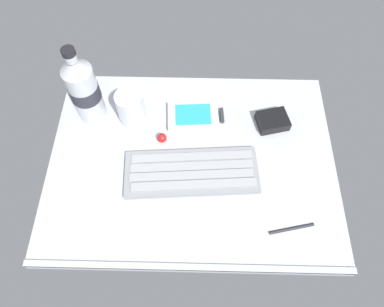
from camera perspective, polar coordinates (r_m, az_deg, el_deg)
The scene contains 8 objects.
ground_plane at distance 79.60cm, azimuth -0.00°, elevation -1.54°, with size 64.00×48.00×2.80cm.
keyboard at distance 76.55cm, azimuth 0.17°, elevation -3.05°, with size 29.69×12.98×1.70cm.
handheld_device at distance 84.25cm, azimuth 0.63°, elevation 6.09°, with size 13.13×8.33×1.50cm.
juice_cup at distance 82.79cm, azimuth -9.83°, elevation 7.21°, with size 6.40×6.40×8.50cm.
water_bottle at distance 82.02cm, azimuth -17.17°, elevation 9.93°, with size 6.73×6.73×20.80cm.
charger_block at distance 85.03cm, azimuth 12.95°, elevation 5.18°, with size 7.00×5.60×2.40cm, color black.
trackball_mouse at distance 80.74cm, azimuth -4.90°, elevation 2.55°, with size 2.20×2.20×2.20cm, color red.
stylus_pen at distance 75.19cm, azimuth 15.91°, elevation -11.60°, with size 0.70×0.70×9.50cm, color #26262B.
Camera 1 is at (0.84, -36.98, 69.62)cm, focal length 32.82 mm.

